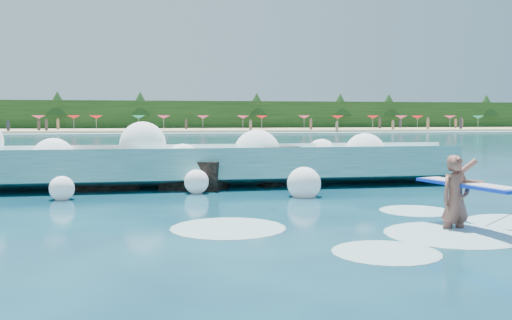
# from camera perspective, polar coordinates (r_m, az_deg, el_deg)

# --- Properties ---
(ground) EXTENTS (200.00, 200.00, 0.00)m
(ground) POSITION_cam_1_polar(r_m,az_deg,el_deg) (10.97, -5.83, -7.14)
(ground) COLOR #07263C
(ground) RESTS_ON ground
(beach) EXTENTS (140.00, 20.00, 0.40)m
(beach) POSITION_cam_1_polar(r_m,az_deg,el_deg) (88.74, -10.07, 2.93)
(beach) COLOR tan
(beach) RESTS_ON ground
(wet_band) EXTENTS (140.00, 5.00, 0.08)m
(wet_band) POSITION_cam_1_polar(r_m,az_deg,el_deg) (77.75, -9.99, 2.64)
(wet_band) COLOR silver
(wet_band) RESTS_ON ground
(treeline) EXTENTS (140.00, 4.00, 5.00)m
(treeline) POSITION_cam_1_polar(r_m,az_deg,el_deg) (98.72, -10.15, 4.40)
(treeline) COLOR black
(treeline) RESTS_ON ground
(breaking_wave) EXTENTS (18.92, 2.91, 1.63)m
(breaking_wave) POSITION_cam_1_polar(r_m,az_deg,el_deg) (18.25, -9.25, -0.81)
(breaking_wave) COLOR teal
(breaking_wave) RESTS_ON ground
(rock_cluster) EXTENTS (8.31, 3.44, 1.42)m
(rock_cluster) POSITION_cam_1_polar(r_m,az_deg,el_deg) (18.35, -7.46, -1.13)
(rock_cluster) COLOR black
(rock_cluster) RESTS_ON ground
(surfer_with_board) EXTENTS (1.15, 2.93, 1.75)m
(surfer_with_board) POSITION_cam_1_polar(r_m,az_deg,el_deg) (11.55, 19.58, -3.54)
(surfer_with_board) COLOR brown
(surfer_with_board) RESTS_ON ground
(wave_spray) EXTENTS (14.91, 4.59, 2.33)m
(wave_spray) POSITION_cam_1_polar(r_m,az_deg,el_deg) (18.01, -9.99, 0.60)
(wave_spray) COLOR white
(wave_spray) RESTS_ON ground
(surf_foam) EXTENTS (9.00, 5.45, 0.13)m
(surf_foam) POSITION_cam_1_polar(r_m,az_deg,el_deg) (11.47, 15.52, -6.77)
(surf_foam) COLOR silver
(surf_foam) RESTS_ON ground
(beach_umbrellas) EXTENTS (112.25, 6.19, 0.50)m
(beach_umbrellas) POSITION_cam_1_polar(r_m,az_deg,el_deg) (90.50, -9.97, 4.26)
(beach_umbrellas) COLOR #CD3C6C
(beach_umbrellas) RESTS_ON ground
(beachgoers) EXTENTS (102.66, 13.47, 1.94)m
(beachgoers) POSITION_cam_1_polar(r_m,az_deg,el_deg) (87.07, -5.64, 3.54)
(beachgoers) COLOR #3F332D
(beachgoers) RESTS_ON ground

